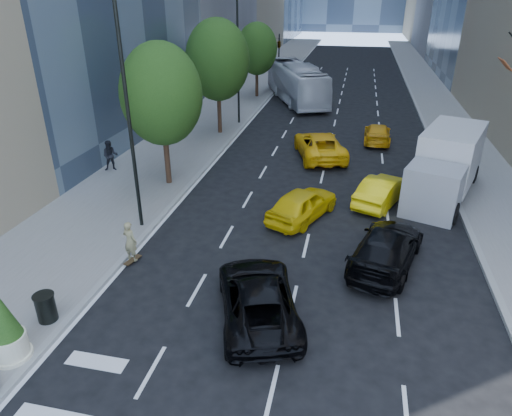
% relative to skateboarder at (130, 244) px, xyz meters
% --- Properties ---
extents(ground, '(160.00, 160.00, 0.00)m').
position_rel_skateboarder_xyz_m(ground, '(5.60, -1.22, -0.84)').
color(ground, black).
rests_on(ground, ground).
extents(sidewalk_left, '(6.00, 120.00, 0.15)m').
position_rel_skateboarder_xyz_m(sidewalk_left, '(-3.40, 28.78, -0.77)').
color(sidewalk_left, slate).
rests_on(sidewalk_left, ground).
extents(sidewalk_right, '(4.00, 120.00, 0.15)m').
position_rel_skateboarder_xyz_m(sidewalk_right, '(15.60, 28.78, -0.77)').
color(sidewalk_right, slate).
rests_on(sidewalk_right, ground).
extents(lamp_near, '(2.13, 0.22, 10.00)m').
position_rel_skateboarder_xyz_m(lamp_near, '(-0.72, 2.78, 4.97)').
color(lamp_near, black).
rests_on(lamp_near, sidewalk_left).
extents(lamp_far, '(2.13, 0.22, 10.00)m').
position_rel_skateboarder_xyz_m(lamp_far, '(-0.72, 20.78, 4.97)').
color(lamp_far, black).
rests_on(lamp_far, sidewalk_left).
extents(tree_near, '(4.20, 4.20, 7.46)m').
position_rel_skateboarder_xyz_m(tree_near, '(-1.60, 7.78, 4.13)').
color(tree_near, black).
rests_on(tree_near, sidewalk_left).
extents(tree_mid, '(4.50, 4.50, 7.99)m').
position_rel_skateboarder_xyz_m(tree_mid, '(-1.60, 17.78, 4.47)').
color(tree_mid, black).
rests_on(tree_mid, sidewalk_left).
extents(tree_far, '(3.90, 3.90, 6.92)m').
position_rel_skateboarder_xyz_m(tree_far, '(-1.60, 30.78, 3.78)').
color(tree_far, black).
rests_on(tree_far, sidewalk_left).
extents(traffic_signal, '(2.48, 0.53, 5.20)m').
position_rel_skateboarder_xyz_m(traffic_signal, '(-0.80, 38.78, 3.39)').
color(traffic_signal, black).
rests_on(traffic_signal, sidewalk_left).
extents(skateboarder, '(0.70, 0.55, 1.68)m').
position_rel_skateboarder_xyz_m(skateboarder, '(0.00, 0.00, 0.00)').
color(skateboarder, '#898155').
rests_on(skateboarder, ground).
extents(black_sedan_lincoln, '(3.93, 5.69, 1.45)m').
position_rel_skateboarder_xyz_m(black_sedan_lincoln, '(5.56, -2.15, -0.12)').
color(black_sedan_lincoln, black).
rests_on(black_sedan_lincoln, ground).
extents(black_sedan_mercedes, '(3.48, 5.66, 1.53)m').
position_rel_skateboarder_xyz_m(black_sedan_mercedes, '(9.80, 1.96, -0.08)').
color(black_sedan_mercedes, black).
rests_on(black_sedan_mercedes, ground).
extents(taxi_a, '(3.36, 4.74, 1.50)m').
position_rel_skateboarder_xyz_m(taxi_a, '(6.10, 5.28, -0.09)').
color(taxi_a, yellow).
rests_on(taxi_a, ground).
extents(taxi_b, '(3.02, 4.56, 1.42)m').
position_rel_skateboarder_xyz_m(taxi_b, '(9.80, 7.78, -0.13)').
color(taxi_b, yellow).
rests_on(taxi_b, ground).
extents(taxi_c, '(4.17, 6.26, 1.60)m').
position_rel_skateboarder_xyz_m(taxi_c, '(6.10, 14.21, -0.04)').
color(taxi_c, yellow).
rests_on(taxi_c, ground).
extents(taxi_d, '(1.85, 4.39, 1.27)m').
position_rel_skateboarder_xyz_m(taxi_d, '(9.80, 18.31, -0.21)').
color(taxi_d, orange).
rests_on(taxi_d, ground).
extents(city_bus, '(7.57, 12.82, 3.52)m').
position_rel_skateboarder_xyz_m(city_bus, '(2.40, 30.12, 0.92)').
color(city_bus, silver).
rests_on(city_bus, ground).
extents(box_truck, '(4.76, 7.54, 3.40)m').
position_rel_skateboarder_xyz_m(box_truck, '(12.91, 9.46, 0.89)').
color(box_truck, '#BCBCBC').
rests_on(box_truck, ground).
extents(pedestrian_a, '(1.07, 0.96, 1.80)m').
position_rel_skateboarder_xyz_m(pedestrian_a, '(-5.60, 8.84, 0.21)').
color(pedestrian_a, black).
rests_on(pedestrian_a, sidewalk_left).
extents(pedestrian_b, '(1.01, 0.68, 1.60)m').
position_rel_skateboarder_xyz_m(pedestrian_b, '(-5.60, 16.78, 0.11)').
color(pedestrian_b, black).
rests_on(pedestrian_b, sidewalk_left).
extents(trash_can, '(0.62, 0.62, 0.92)m').
position_rel_skateboarder_xyz_m(trash_can, '(-1.00, -3.98, -0.23)').
color(trash_can, black).
rests_on(trash_can, sidewalk_left).
extents(planter_shrub, '(0.99, 0.99, 2.38)m').
position_rel_skateboarder_xyz_m(planter_shrub, '(-1.00, -5.67, 0.44)').
color(planter_shrub, beige).
rests_on(planter_shrub, sidewalk_left).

